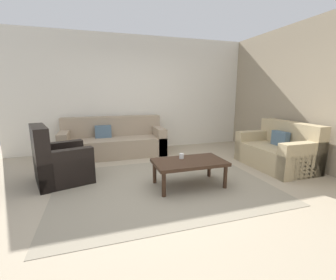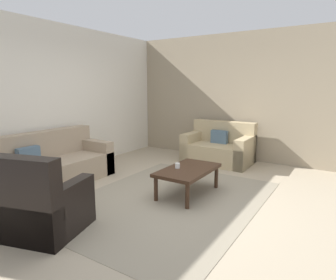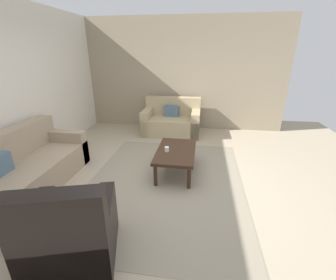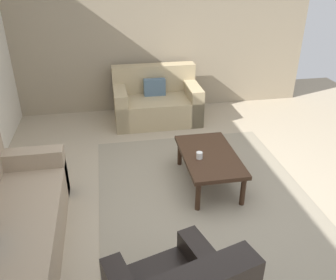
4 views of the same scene
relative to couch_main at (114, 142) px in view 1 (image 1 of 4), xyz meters
The scene contains 9 objects.
ground_plane 2.21m from the couch_main, 74.50° to the right, with size 8.00×8.00×0.00m, color tan.
rear_partition 1.34m from the couch_main, 39.95° to the left, with size 6.00×0.12×2.80m, color silver.
stone_feature_panel 4.30m from the couch_main, 30.48° to the right, with size 0.12×5.20×2.80m, color gray.
area_rug 2.21m from the couch_main, 74.50° to the right, with size 3.28×2.45×0.01m, color gray.
couch_main is the anchor object (origin of this frame).
couch_loveseat 3.57m from the couch_main, 31.90° to the right, with size 0.89×1.41×0.88m.
armchair_leather 1.76m from the couch_main, 124.70° to the right, with size 1.00×1.00×0.95m.
coffee_table 2.44m from the couch_main, 66.57° to the right, with size 1.10×0.64×0.41m.
cup 2.28m from the couch_main, 66.74° to the right, with size 0.08×0.08×0.08m, color white.
Camera 1 is at (-0.96, -3.25, 1.45)m, focal length 24.40 mm.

